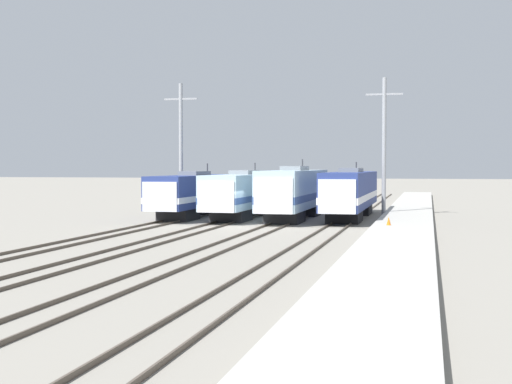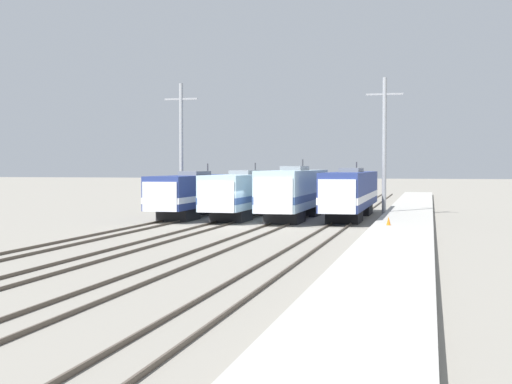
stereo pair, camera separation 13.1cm
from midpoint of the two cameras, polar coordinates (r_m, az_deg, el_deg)
name	(u,v)px [view 1 (the left image)]	position (r m, az deg, el deg)	size (l,w,h in m)	color
ground_plane	(248,225)	(52.21, -0.70, -2.68)	(400.00, 400.00, 0.00)	gray
rail_pair_far_left	(164,223)	(54.20, -7.44, -2.44)	(1.51, 120.00, 0.15)	#4C4238
rail_pair_center_left	(220,224)	(52.79, -3.00, -2.54)	(1.51, 120.00, 0.15)	#4C4238
rail_pair_center_right	(277,225)	(51.71, 1.65, -2.64)	(1.51, 120.00, 0.15)	#4C4238
rail_pair_far_right	(337,226)	(50.98, 6.46, -2.72)	(1.51, 120.00, 0.15)	#4C4238
locomotive_far_left	(193,193)	(60.37, -5.16, -0.11)	(2.98, 16.34, 4.57)	black
locomotive_center_left	(243,193)	(59.26, -1.10, -0.11)	(3.06, 16.68, 4.63)	#232326
locomotive_center_right	(294,192)	(57.80, 2.96, 0.00)	(3.10, 16.53, 4.94)	#232326
locomotive_far_right	(350,192)	(59.29, 7.50, -0.03)	(2.95, 18.89, 4.71)	black
catenary_tower_left	(181,146)	(65.84, -6.09, 3.68)	(3.15, 0.36, 11.91)	gray
catenary_tower_right	(384,145)	(62.09, 10.15, 3.76)	(3.15, 0.36, 11.91)	gray
platform	(404,225)	(50.60, 11.67, -2.64)	(4.00, 120.00, 0.41)	#A8A59E
traffic_cone	(389,221)	(48.06, 10.49, -2.29)	(0.30, 0.30, 0.57)	orange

